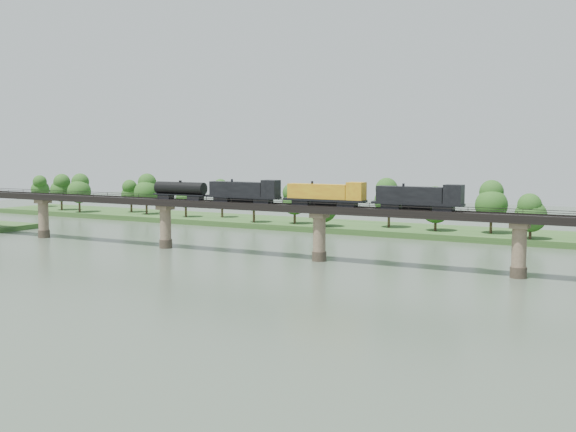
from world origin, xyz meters
The scene contains 6 objects.
ground centered at (0.00, 0.00, 0.00)m, with size 400.00×400.00×0.00m, color #384637.
far_bank centered at (0.00, 85.00, 0.80)m, with size 300.00×24.00×1.60m, color #284B1E.
bridge centered at (0.00, 30.00, 5.46)m, with size 236.00×30.00×11.50m.
bridge_superstructure centered at (0.00, 30.00, 11.79)m, with size 220.00×4.90×0.75m.
far_treeline centered at (-8.21, 80.52, 8.83)m, with size 289.06×17.54×13.60m.
freight_train centered at (-5.29, 30.00, 13.88)m, with size 72.38×2.82×4.98m.
Camera 1 is at (65.79, -102.03, 23.37)m, focal length 45.00 mm.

